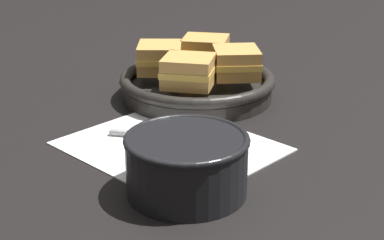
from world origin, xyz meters
TOP-DOWN VIEW (x-y plane):
  - ground_plane at (0.00, 0.00)m, footprint 4.00×4.00m
  - napkin at (-0.04, 0.00)m, footprint 0.29×0.25m
  - soup_bowl at (0.06, -0.09)m, footprint 0.14×0.14m
  - spoon at (-0.03, 0.03)m, footprint 0.15×0.08m
  - skillet at (-0.13, 0.18)m, footprint 0.27×0.32m
  - sandwich_near_left at (-0.10, 0.12)m, footprint 0.10×0.10m
  - sandwich_near_right at (-0.07, 0.21)m, footprint 0.11×0.11m
  - sandwich_far_left at (-0.15, 0.24)m, footprint 0.10×0.10m
  - sandwich_far_right at (-0.18, 0.16)m, footprint 0.10×0.10m

SIDE VIEW (x-z plane):
  - ground_plane at x=0.00m, z-range 0.00..0.00m
  - napkin at x=-0.04m, z-range 0.00..0.00m
  - spoon at x=-0.03m, z-range 0.00..0.01m
  - skillet at x=-0.13m, z-range 0.00..0.04m
  - soup_bowl at x=0.06m, z-range 0.00..0.08m
  - sandwich_near_left at x=-0.10m, z-range 0.04..0.09m
  - sandwich_near_right at x=-0.07m, z-range 0.04..0.09m
  - sandwich_far_left at x=-0.15m, z-range 0.04..0.09m
  - sandwich_far_right at x=-0.18m, z-range 0.04..0.09m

